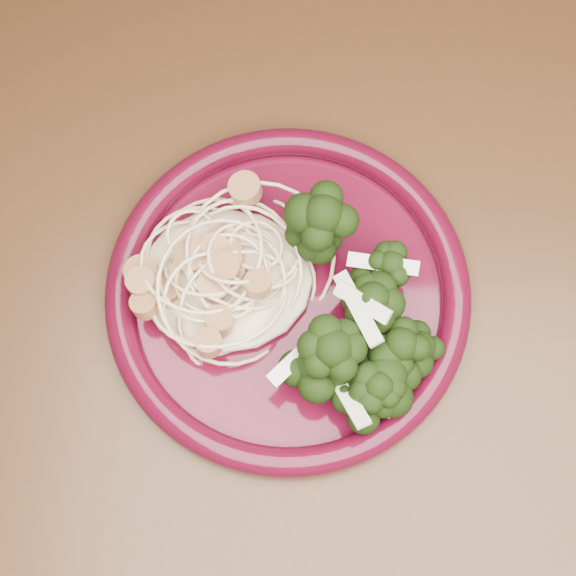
# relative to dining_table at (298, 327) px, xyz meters

# --- Properties ---
(dining_table) EXTENTS (1.20, 0.80, 0.75)m
(dining_table) POSITION_rel_dining_table_xyz_m (0.00, 0.00, 0.00)
(dining_table) COLOR #472814
(dining_table) RESTS_ON ground
(dinner_plate) EXTENTS (0.33, 0.33, 0.02)m
(dinner_plate) POSITION_rel_dining_table_xyz_m (-0.01, -0.00, 0.11)
(dinner_plate) COLOR #470719
(dinner_plate) RESTS_ON dining_table
(spaghetti_pile) EXTENTS (0.16, 0.14, 0.03)m
(spaghetti_pile) POSITION_rel_dining_table_xyz_m (-0.06, 0.01, 0.12)
(spaghetti_pile) COLOR beige
(spaghetti_pile) RESTS_ON dinner_plate
(scallop_cluster) EXTENTS (0.16, 0.16, 0.04)m
(scallop_cluster) POSITION_rel_dining_table_xyz_m (-0.06, 0.01, 0.16)
(scallop_cluster) COLOR #AF7947
(scallop_cluster) RESTS_ON spaghetti_pile
(broccoli_pile) EXTENTS (0.13, 0.19, 0.06)m
(broccoli_pile) POSITION_rel_dining_table_xyz_m (0.05, -0.01, 0.13)
(broccoli_pile) COLOR black
(broccoli_pile) RESTS_ON dinner_plate
(onion_garnish) EXTENTS (0.09, 0.12, 0.06)m
(onion_garnish) POSITION_rel_dining_table_xyz_m (0.05, -0.01, 0.17)
(onion_garnish) COLOR beige
(onion_garnish) RESTS_ON broccoli_pile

